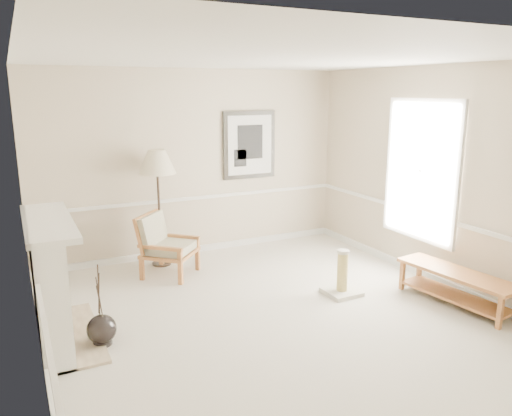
{
  "coord_description": "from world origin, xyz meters",
  "views": [
    {
      "loc": [
        -2.58,
        -4.65,
        2.57
      ],
      "look_at": [
        0.07,
        0.7,
        1.16
      ],
      "focal_mm": 35.0,
      "sensor_mm": 36.0,
      "label": 1
    }
  ],
  "objects_px": {
    "armchair": "(163,242)",
    "floor_lamp": "(157,165)",
    "scratching_post": "(342,280)",
    "floor_vase": "(102,330)",
    "bench": "(456,282)"
  },
  "relations": [
    {
      "from": "floor_vase",
      "to": "scratching_post",
      "type": "bearing_deg",
      "value": -0.25
    },
    {
      "from": "floor_lamp",
      "to": "bench",
      "type": "distance_m",
      "value": 4.32
    },
    {
      "from": "floor_vase",
      "to": "floor_lamp",
      "type": "bearing_deg",
      "value": 59.95
    },
    {
      "from": "floor_vase",
      "to": "scratching_post",
      "type": "xyz_separation_m",
      "value": [
        3.01,
        -0.01,
        0.02
      ]
    },
    {
      "from": "floor_vase",
      "to": "bench",
      "type": "distance_m",
      "value": 4.16
    },
    {
      "from": "bench",
      "to": "floor_lamp",
      "type": "bearing_deg",
      "value": 133.22
    },
    {
      "from": "armchair",
      "to": "floor_lamp",
      "type": "bearing_deg",
      "value": 32.27
    },
    {
      "from": "bench",
      "to": "scratching_post",
      "type": "bearing_deg",
      "value": 140.43
    },
    {
      "from": "floor_lamp",
      "to": "armchair",
      "type": "bearing_deg",
      "value": -100.56
    },
    {
      "from": "floor_vase",
      "to": "floor_lamp",
      "type": "xyz_separation_m",
      "value": [
        1.23,
        2.13,
        1.35
      ]
    },
    {
      "from": "floor_lamp",
      "to": "bench",
      "type": "height_order",
      "value": "floor_lamp"
    },
    {
      "from": "floor_lamp",
      "to": "bench",
      "type": "xyz_separation_m",
      "value": [
        2.83,
        -3.02,
        -1.23
      ]
    },
    {
      "from": "bench",
      "to": "floor_vase",
      "type": "bearing_deg",
      "value": 167.67
    },
    {
      "from": "floor_lamp",
      "to": "scratching_post",
      "type": "height_order",
      "value": "floor_lamp"
    },
    {
      "from": "armchair",
      "to": "scratching_post",
      "type": "height_order",
      "value": "armchair"
    }
  ]
}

